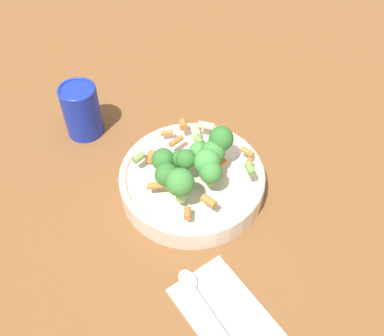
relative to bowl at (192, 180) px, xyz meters
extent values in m
plane|color=brown|center=(0.00, 0.00, -0.03)|extent=(3.00, 3.00, 0.00)
cylinder|color=beige|center=(0.00, 0.00, -0.01)|extent=(0.25, 0.25, 0.04)
torus|color=beige|center=(0.00, 0.00, 0.01)|extent=(0.25, 0.25, 0.01)
cylinder|color=#8CB766|center=(-0.01, -0.05, 0.03)|extent=(0.01, 0.01, 0.02)
sphere|color=#33722D|center=(-0.01, -0.05, 0.06)|extent=(0.04, 0.04, 0.04)
cylinder|color=#8CB766|center=(0.01, -0.01, 0.05)|extent=(0.01, 0.01, 0.02)
sphere|color=#33722D|center=(0.01, -0.01, 0.07)|extent=(0.03, 0.03, 0.03)
cylinder|color=#8CB766|center=(-0.01, -0.02, 0.04)|extent=(0.01, 0.01, 0.01)
sphere|color=#33722D|center=(-0.01, -0.02, 0.06)|extent=(0.03, 0.03, 0.03)
cylinder|color=#8CB766|center=(0.01, 0.03, 0.04)|extent=(0.01, 0.01, 0.02)
sphere|color=#3D8438|center=(0.01, 0.03, 0.07)|extent=(0.04, 0.04, 0.04)
cylinder|color=#8CB766|center=(0.06, -0.04, 0.05)|extent=(0.02, 0.02, 0.02)
sphere|color=#3D8438|center=(0.06, -0.04, 0.08)|extent=(0.04, 0.04, 0.04)
cylinder|color=#8CB766|center=(0.03, 0.02, 0.04)|extent=(0.02, 0.02, 0.01)
sphere|color=#479342|center=(0.03, 0.02, 0.07)|extent=(0.04, 0.04, 0.04)
cylinder|color=#8CB766|center=(0.02, -0.05, 0.03)|extent=(0.01, 0.01, 0.01)
sphere|color=#33722D|center=(0.02, -0.05, 0.06)|extent=(0.04, 0.04, 0.04)
cylinder|color=#8CB766|center=(0.03, 0.02, 0.05)|extent=(0.01, 0.01, 0.01)
sphere|color=#33722D|center=(0.03, 0.02, 0.07)|extent=(0.03, 0.03, 0.03)
cylinder|color=#8CB766|center=(0.05, 0.02, 0.05)|extent=(0.01, 0.01, 0.01)
sphere|color=#3D8438|center=(0.05, 0.02, 0.07)|extent=(0.04, 0.04, 0.04)
cylinder|color=#8CB766|center=(-0.02, 0.02, 0.03)|extent=(0.01, 0.01, 0.01)
sphere|color=#479342|center=(-0.02, 0.02, 0.05)|extent=(0.03, 0.03, 0.03)
cylinder|color=#8CB766|center=(-0.01, 0.05, 0.05)|extent=(0.01, 0.01, 0.02)
sphere|color=#33722D|center=(-0.01, 0.05, 0.08)|extent=(0.04, 0.04, 0.04)
cylinder|color=beige|center=(-0.08, 0.05, 0.05)|extent=(0.03, 0.03, 0.01)
cylinder|color=orange|center=(-0.09, 0.01, 0.04)|extent=(0.02, 0.02, 0.01)
cylinder|color=orange|center=(-0.06, -0.01, 0.04)|extent=(0.02, 0.03, 0.01)
cylinder|color=orange|center=(0.01, 0.05, 0.03)|extent=(0.02, 0.03, 0.01)
cylinder|color=orange|center=(0.09, -0.04, 0.04)|extent=(0.02, 0.02, 0.01)
cylinder|color=orange|center=(-0.09, -0.02, 0.03)|extent=(0.01, 0.02, 0.01)
cylinder|color=#729E4C|center=(-0.05, 0.03, 0.04)|extent=(0.02, 0.02, 0.01)
cylinder|color=orange|center=(-0.05, -0.06, 0.03)|extent=(0.02, 0.02, 0.01)
cylinder|color=beige|center=(-0.02, 0.04, 0.04)|extent=(0.03, 0.03, 0.01)
cylinder|color=orange|center=(0.01, 0.03, 0.05)|extent=(0.02, 0.02, 0.01)
cylinder|color=#729E4C|center=(0.05, 0.09, 0.05)|extent=(0.02, 0.01, 0.01)
cylinder|color=orange|center=(0.09, 0.00, 0.05)|extent=(0.03, 0.02, 0.01)
cylinder|color=beige|center=(-0.08, 0.04, 0.03)|extent=(0.03, 0.02, 0.01)
cylinder|color=#729E4C|center=(-0.04, -0.08, 0.04)|extent=(0.02, 0.03, 0.01)
cylinder|color=orange|center=(0.02, -0.07, 0.04)|extent=(0.02, 0.03, 0.01)
cylinder|color=orange|center=(0.02, 0.09, 0.04)|extent=(0.02, 0.02, 0.01)
cylinder|color=orange|center=(0.02, -0.05, 0.04)|extent=(0.03, 0.03, 0.01)
cylinder|color=beige|center=(-0.02, 0.01, 0.03)|extent=(0.02, 0.03, 0.01)
cylinder|color=orange|center=(0.00, 0.10, 0.04)|extent=(0.03, 0.02, 0.01)
cylinder|color=#192DAD|center=(-0.21, -0.16, 0.03)|extent=(0.07, 0.07, 0.11)
torus|color=#192DAD|center=(-0.21, -0.16, 0.08)|extent=(0.07, 0.07, 0.01)
cube|color=white|center=(0.23, -0.03, -0.02)|extent=(0.18, 0.14, 0.01)
cylinder|color=silver|center=(0.26, -0.04, -0.01)|extent=(0.13, 0.04, 0.01)
ellipsoid|color=silver|center=(0.17, -0.06, -0.01)|extent=(0.04, 0.03, 0.01)
camera|label=1|loc=(0.48, -0.15, 0.61)|focal=42.00mm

